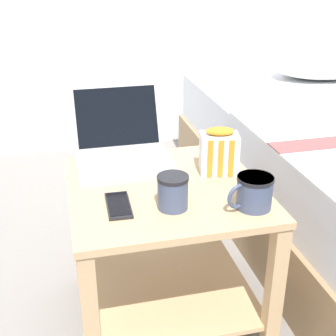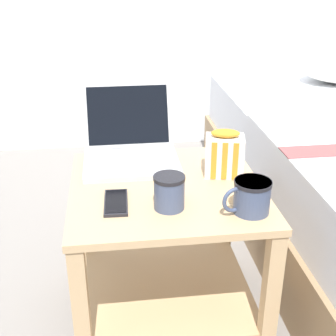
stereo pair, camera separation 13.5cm
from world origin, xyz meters
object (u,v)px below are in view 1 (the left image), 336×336
laptop (122,149)px  snack_bag (219,152)px  mug_front_right (173,190)px  cell_phone (118,205)px  mug_front_left (254,191)px

laptop → snack_bag: 0.33m
mug_front_right → snack_bag: (0.20, 0.19, 0.02)m
mug_front_right → cell_phone: size_ratio=0.78×
laptop → mug_front_right: size_ratio=2.79×
mug_front_left → cell_phone: size_ratio=0.93×
laptop → mug_front_right: laptop is taller
snack_bag → mug_front_right: bearing=-136.3°
laptop → mug_front_left: bearing=-52.5°
mug_front_left → snack_bag: 0.24m
laptop → snack_bag: laptop is taller
laptop → mug_front_left: laptop is taller
mug_front_left → cell_phone: 0.38m
mug_front_left → cell_phone: mug_front_left is taller
mug_front_right → snack_bag: 0.27m
mug_front_right → snack_bag: size_ratio=0.77×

